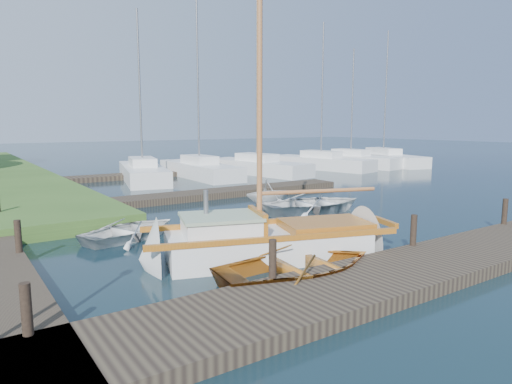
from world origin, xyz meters
TOP-DOWN VIEW (x-y plane):
  - ground at (0.00, 0.00)m, footprint 160.00×160.00m
  - near_dock at (0.00, -6.00)m, footprint 18.00×2.20m
  - far_dock at (2.00, 6.50)m, footprint 14.00×1.60m
  - pontoon at (10.00, 16.00)m, footprint 30.00×1.60m
  - mooring_post_0 at (-7.50, -5.00)m, footprint 0.16×0.16m
  - mooring_post_1 at (-3.00, -5.00)m, footprint 0.16×0.16m
  - mooring_post_2 at (1.50, -5.00)m, footprint 0.16×0.16m
  - mooring_post_3 at (6.00, -5.00)m, footprint 0.16×0.16m
  - mooring_post_4 at (-7.00, 0.00)m, footprint 0.16×0.16m
  - sailboat at (-1.55, -3.06)m, footprint 7.40×4.09m
  - dinghy at (-2.03, -4.70)m, footprint 4.13×3.17m
  - tender_a at (-3.84, 1.02)m, footprint 3.73×3.17m
  - tender_c at (3.32, 0.93)m, footprint 4.55×3.58m
  - tender_d at (3.09, 3.51)m, footprint 2.37×2.09m
  - marina_boat_1 at (1.51, 14.43)m, footprint 4.18×8.65m
  - marina_boat_2 at (5.19, 14.10)m, footprint 2.47×8.31m
  - marina_boat_3 at (9.39, 13.68)m, footprint 3.55×8.84m
  - marina_boat_5 at (15.32, 13.71)m, footprint 3.94×8.70m
  - marina_boat_6 at (18.73, 13.91)m, footprint 3.67×8.45m
  - marina_boat_7 at (22.41, 13.70)m, footprint 4.26×9.44m

SIDE VIEW (x-z plane):
  - ground at x=0.00m, z-range 0.00..0.00m
  - near_dock at x=0.00m, z-range 0.00..0.30m
  - far_dock at x=2.00m, z-range 0.00..0.30m
  - pontoon at x=10.00m, z-range 0.00..0.30m
  - tender_a at x=-3.84m, z-range 0.00..0.66m
  - sailboat at x=-1.55m, z-range -4.57..5.26m
  - dinghy at x=-2.03m, z-range 0.00..0.80m
  - tender_c at x=3.32m, z-range 0.00..0.85m
  - marina_boat_6 at x=18.73m, z-range -4.06..5.18m
  - marina_boat_1 at x=1.51m, z-range -4.44..5.56m
  - marina_boat_7 at x=22.41m, z-range -4.91..6.04m
  - marina_boat_5 at x=15.32m, z-range -4.82..5.95m
  - marina_boat_3 at x=9.39m, z-range -5.60..6.76m
  - marina_boat_2 at x=5.19m, z-range -5.75..6.91m
  - tender_d at x=3.09m, z-range 0.00..1.17m
  - mooring_post_0 at x=-7.50m, z-range 0.30..1.10m
  - mooring_post_1 at x=-3.00m, z-range 0.30..1.10m
  - mooring_post_2 at x=1.50m, z-range 0.30..1.10m
  - mooring_post_3 at x=6.00m, z-range 0.30..1.10m
  - mooring_post_4 at x=-7.00m, z-range 0.30..1.10m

